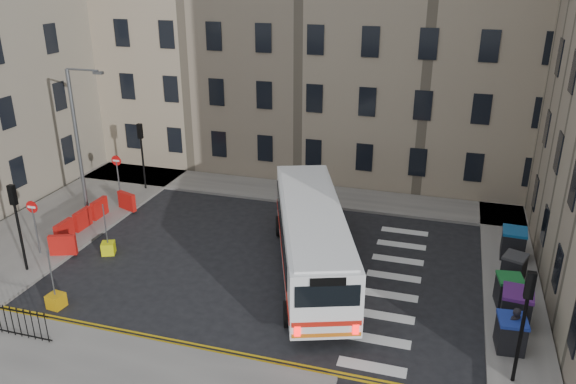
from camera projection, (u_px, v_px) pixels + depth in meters
The scene contains 22 objects.
ground at pixel (305, 268), 25.85m from camera, with size 120.00×120.00×0.00m, color black.
pavement_north at pixel (248, 187), 35.06m from camera, with size 36.00×3.20×0.15m, color slate.
pavement_east at pixel (507, 254), 26.98m from camera, with size 2.40×26.00×0.15m, color slate.
pavement_west at pixel (61, 221), 30.44m from camera, with size 6.00×22.00×0.15m, color slate.
pavement_sw at pixel (27, 379), 18.80m from camera, with size 20.00×6.00×0.15m, color slate.
terrace_north at pixel (267, 34), 38.27m from camera, with size 38.30×10.80×17.20m.
traffic_light_east at pixel (525, 311), 17.60m from camera, with size 0.28×0.22×4.10m.
traffic_light_nw at pixel (141, 146), 33.75m from camera, with size 0.28×0.22×4.10m.
traffic_light_sw at pixel (16, 215), 24.42m from camera, with size 0.28×0.22×4.10m.
streetlamp at pixel (77, 142), 29.47m from camera, with size 0.50×0.22×8.14m.
no_entry_north at pixel (117, 168), 32.40m from camera, with size 0.60×0.08×3.00m.
no_entry_south at pixel (34, 216), 26.18m from camera, with size 0.60×0.08×3.00m.
roadworks_barriers at pixel (89, 220), 29.20m from camera, with size 1.66×6.26×1.00m.
bus at pixel (311, 236), 24.86m from camera, with size 6.35×11.65×3.12m.
wheelie_bin_a at pixel (511, 333), 19.97m from camera, with size 1.08×1.21×1.25m.
wheelie_bin_b at pixel (516, 308), 21.32m from camera, with size 1.23×1.38×1.42m.
wheelie_bin_c at pixel (509, 291), 22.58m from camera, with size 1.12×1.24×1.24m.
wheelie_bin_d at pixel (514, 267), 24.45m from camera, with size 1.22×1.30×1.16m.
wheelie_bin_e at pixel (513, 243), 26.32m from camera, with size 1.15×1.31×1.38m.
pedestrian at pixel (513, 328), 19.92m from camera, with size 0.61×0.40×1.67m, color black.
bollard_yellow at pixel (108, 248), 27.03m from camera, with size 0.60×0.60×0.60m, color #D2D60B.
bollard_chevron at pixel (56, 301), 22.77m from camera, with size 0.60×0.60×0.60m, color #C68B0B.
Camera 1 is at (5.74, -21.94, 12.90)m, focal length 35.00 mm.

